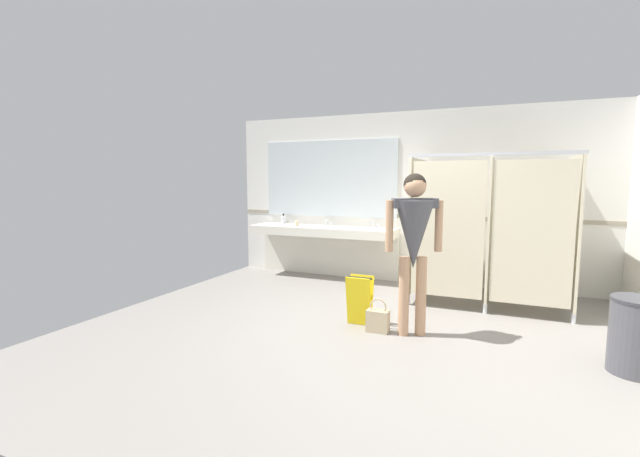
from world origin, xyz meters
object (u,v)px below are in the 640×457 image
Objects in this scene: trash_bin at (637,336)px; person_standing at (414,234)px; handbag at (378,320)px; paper_cup at (297,223)px; wet_floor_sign at (360,300)px; soap_dispenser at (283,219)px.

trash_bin is 2.06m from person_standing.
paper_cup reaches higher than handbag.
person_standing reaches higher than paper_cup.
wet_floor_sign is at bearing 172.34° from person_standing.
handbag is 2.98m from paper_cup.
wet_floor_sign is at bearing -47.90° from paper_cup.
paper_cup is (-2.00, 2.07, 0.77)m from handbag.
handbag is 2.03× the size of soap_dispenser.
trash_bin reaches higher than handbag.
person_standing is at bearing -7.66° from wet_floor_sign.
trash_bin is 3.58× the size of soap_dispenser.
person_standing is (-1.91, 0.16, 0.75)m from trash_bin.
trash_bin is 0.38× the size of person_standing.
person_standing is 4.60× the size of handbag.
trash_bin is 5.26m from soap_dispenser.
soap_dispenser is at bearing 134.40° from wet_floor_sign.
paper_cup reaches higher than wet_floor_sign.
person_standing is 3.05× the size of wet_floor_sign.
person_standing is 1.01m from handbag.
person_standing is 9.35× the size of soap_dispenser.
wet_floor_sign is (-0.25, 0.14, 0.16)m from handbag.
trash_bin is 7.13× the size of paper_cup.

